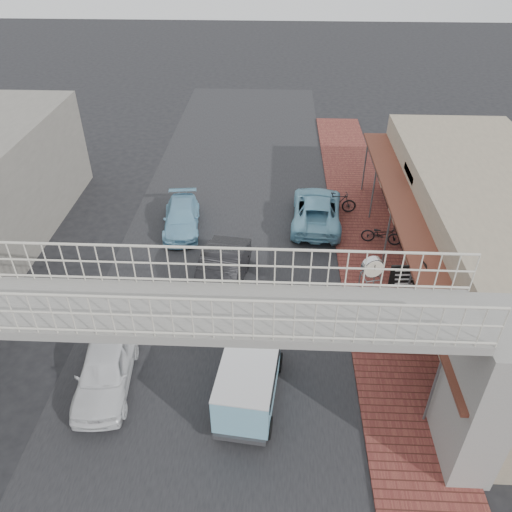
# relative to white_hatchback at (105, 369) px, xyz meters

# --- Properties ---
(ground) EXTENTS (120.00, 120.00, 0.00)m
(ground) POSITION_rel_white_hatchback_xyz_m (3.23, 1.98, -0.70)
(ground) COLOR black
(ground) RESTS_ON ground
(road_strip) EXTENTS (10.00, 60.00, 0.01)m
(road_strip) POSITION_rel_white_hatchback_xyz_m (3.23, 1.98, -0.70)
(road_strip) COLOR black
(road_strip) RESTS_ON ground
(sidewalk) EXTENTS (3.00, 40.00, 0.10)m
(sidewalk) POSITION_rel_white_hatchback_xyz_m (9.73, 4.98, -0.65)
(sidewalk) COLOR brown
(sidewalk) RESTS_ON ground
(shophouse_row) EXTENTS (7.20, 18.00, 4.00)m
(shophouse_row) POSITION_rel_white_hatchback_xyz_m (14.20, 5.99, 1.31)
(shophouse_row) COLOR gray
(shophouse_row) RESTS_ON ground
(footbridge) EXTENTS (16.40, 2.40, 6.34)m
(footbridge) POSITION_rel_white_hatchback_xyz_m (3.23, -2.02, 2.48)
(footbridge) COLOR gray
(footbridge) RESTS_ON ground
(white_hatchback) EXTENTS (2.03, 4.25, 1.40)m
(white_hatchback) POSITION_rel_white_hatchback_xyz_m (0.00, 0.00, 0.00)
(white_hatchback) COLOR white
(white_hatchback) RESTS_ON ground
(dark_sedan) EXTENTS (2.28, 4.99, 1.59)m
(dark_sedan) POSITION_rel_white_hatchback_xyz_m (3.25, 5.01, 0.09)
(dark_sedan) COLOR black
(dark_sedan) RESTS_ON ground
(angkot_curb) EXTENTS (2.68, 5.19, 1.40)m
(angkot_curb) POSITION_rel_white_hatchback_xyz_m (7.43, 10.60, -0.00)
(angkot_curb) COLOR #78B7D0
(angkot_curb) RESTS_ON ground
(angkot_far) EXTENTS (2.13, 4.25, 1.19)m
(angkot_far) POSITION_rel_white_hatchback_xyz_m (0.86, 9.71, -0.11)
(angkot_far) COLOR #7BB7D6
(angkot_far) RESTS_ON ground
(angkot_van) EXTENTS (2.10, 3.93, 1.85)m
(angkot_van) POSITION_rel_white_hatchback_xyz_m (4.72, -0.42, 0.47)
(angkot_van) COLOR black
(angkot_van) RESTS_ON ground
(motorcycle_near) EXTENTS (1.94, 1.02, 0.97)m
(motorcycle_near) POSITION_rel_white_hatchback_xyz_m (10.32, 8.70, -0.12)
(motorcycle_near) COLOR black
(motorcycle_near) RESTS_ON sidewalk
(motorcycle_far) EXTENTS (1.86, 0.53, 1.12)m
(motorcycle_far) POSITION_rel_white_hatchback_xyz_m (8.55, 11.45, -0.04)
(motorcycle_far) COLOR black
(motorcycle_far) RESTS_ON sidewalk
(street_clock) EXTENTS (0.80, 0.72, 3.12)m
(street_clock) POSITION_rel_white_hatchback_xyz_m (8.79, 3.07, 1.99)
(street_clock) COLOR #59595B
(street_clock) RESTS_ON sidewalk
(arrow_sign) EXTENTS (1.72, 1.10, 2.94)m
(arrow_sign) POSITION_rel_white_hatchback_xyz_m (10.72, 3.12, 1.78)
(arrow_sign) COLOR #59595B
(arrow_sign) RESTS_ON sidewalk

